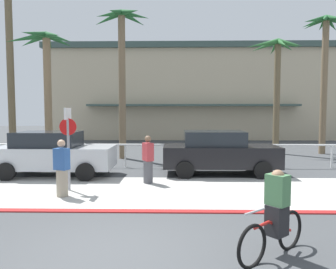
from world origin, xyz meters
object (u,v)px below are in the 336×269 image
(car_silver_1, at_px, (53,153))
(cyclist_red_0, at_px, (275,216))
(palm_tree_1, at_px, (8,17))
(palm_tree_3, at_px, (122,49))
(palm_tree_2, at_px, (45,63))
(pedestrian_1, at_px, (62,171))
(pedestrian_0, at_px, (148,162))
(car_black_2, at_px, (219,152))
(stop_sign_bike_lane, at_px, (68,137))
(palm_tree_5, at_px, (326,49))
(palm_tree_4, at_px, (276,66))

(car_silver_1, xyz_separation_m, cyclist_red_0, (6.28, -6.63, -0.18))
(palm_tree_1, xyz_separation_m, palm_tree_3, (5.98, -0.22, -1.69))
(palm_tree_2, height_order, pedestrian_1, palm_tree_2)
(palm_tree_3, height_order, pedestrian_0, palm_tree_3)
(palm_tree_2, relative_size, palm_tree_3, 0.82)
(car_black_2, bearing_deg, palm_tree_1, 156.81)
(cyclist_red_0, bearing_deg, pedestrian_0, 115.50)
(cyclist_red_0, distance_m, pedestrian_1, 6.13)
(palm_tree_2, bearing_deg, palm_tree_3, 17.38)
(car_silver_1, bearing_deg, palm_tree_1, 129.68)
(stop_sign_bike_lane, relative_size, palm_tree_5, 0.32)
(stop_sign_bike_lane, bearing_deg, palm_tree_5, 37.25)
(stop_sign_bike_lane, relative_size, pedestrian_0, 1.56)
(car_silver_1, bearing_deg, palm_tree_5, 27.22)
(stop_sign_bike_lane, height_order, palm_tree_2, palm_tree_2)
(palm_tree_5, relative_size, cyclist_red_0, 5.28)
(pedestrian_0, bearing_deg, palm_tree_2, 138.06)
(stop_sign_bike_lane, distance_m, pedestrian_1, 1.17)
(palm_tree_4, xyz_separation_m, cyclist_red_0, (-4.18, -13.51, -4.41))
(stop_sign_bike_lane, relative_size, cyclist_red_0, 1.71)
(palm_tree_4, bearing_deg, palm_tree_3, -165.89)
(palm_tree_2, bearing_deg, car_silver_1, -65.34)
(palm_tree_5, height_order, pedestrian_0, palm_tree_5)
(palm_tree_3, distance_m, pedestrian_0, 7.90)
(palm_tree_1, bearing_deg, palm_tree_2, -28.49)
(stop_sign_bike_lane, relative_size, palm_tree_3, 0.34)
(stop_sign_bike_lane, height_order, car_black_2, stop_sign_bike_lane)
(stop_sign_bike_lane, bearing_deg, palm_tree_1, 127.12)
(pedestrian_1, bearing_deg, stop_sign_bike_lane, 93.31)
(palm_tree_3, distance_m, car_silver_1, 6.98)
(palm_tree_5, xyz_separation_m, car_silver_1, (-13.19, -6.79, -5.15))
(palm_tree_1, distance_m, palm_tree_3, 6.22)
(palm_tree_3, distance_m, palm_tree_5, 11.51)
(palm_tree_5, bearing_deg, palm_tree_1, -173.91)
(palm_tree_4, xyz_separation_m, pedestrian_0, (-6.77, -8.07, -4.35))
(palm_tree_2, xyz_separation_m, car_silver_1, (1.66, -3.62, -3.93))
(palm_tree_4, bearing_deg, stop_sign_bike_lane, -135.04)
(palm_tree_4, xyz_separation_m, pedestrian_1, (-9.09, -9.84, -4.34))
(palm_tree_5, xyz_separation_m, pedestrian_0, (-9.51, -7.98, -5.27))
(pedestrian_1, bearing_deg, pedestrian_0, 37.41)
(stop_sign_bike_lane, distance_m, palm_tree_2, 7.28)
(palm_tree_4, height_order, cyclist_red_0, palm_tree_4)
(palm_tree_2, height_order, palm_tree_5, palm_tree_5)
(palm_tree_1, xyz_separation_m, cyclist_red_0, (10.38, -11.57, -6.66))
(palm_tree_5, bearing_deg, car_black_2, -137.51)
(palm_tree_4, height_order, pedestrian_1, palm_tree_4)
(palm_tree_2, height_order, palm_tree_3, palm_tree_3)
(car_silver_1, bearing_deg, palm_tree_2, 114.66)
(palm_tree_3, height_order, pedestrian_1, palm_tree_3)
(palm_tree_4, distance_m, car_silver_1, 13.22)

